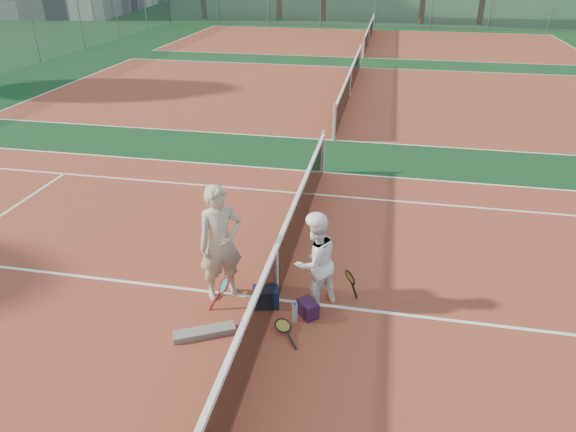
{
  "coord_description": "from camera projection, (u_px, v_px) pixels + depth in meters",
  "views": [
    {
      "loc": [
        1.47,
        -6.57,
        5.01
      ],
      "look_at": [
        0.0,
        0.94,
        1.05
      ],
      "focal_mm": 32.0,
      "sensor_mm": 36.0,
      "label": 1
    }
  ],
  "objects": [
    {
      "name": "player_b",
      "position": [
        315.0,
        262.0,
        7.86
      ],
      "size": [
        0.95,
        0.94,
        1.55
      ],
      "primitive_type": "imported",
      "rotation": [
        0.0,
        0.0,
        3.91
      ],
      "color": "white",
      "rests_on": "ground"
    },
    {
      "name": "net_cover_canvas",
      "position": [
        204.0,
        332.0,
        7.51
      ],
      "size": [
        0.9,
        0.6,
        0.1
      ],
      "primitive_type": "cube",
      "rotation": [
        0.0,
        0.0,
        0.47
      ],
      "color": "slate",
      "rests_on": "ground"
    },
    {
      "name": "court_main",
      "position": [
        277.0,
        300.0,
        8.28
      ],
      "size": [
        23.77,
        10.97,
        0.01
      ],
      "primitive_type": "cube",
      "color": "brown",
      "rests_on": "ground"
    },
    {
      "name": "racket_spare",
      "position": [
        283.0,
        327.0,
        7.6
      ],
      "size": [
        0.56,
        0.65,
        0.12
      ],
      "primitive_type": null,
      "rotation": [
        0.0,
        0.0,
        2.18
      ],
      "color": "black",
      "rests_on": "ground"
    },
    {
      "name": "sports_bag_navy",
      "position": [
        266.0,
        297.0,
        8.09
      ],
      "size": [
        0.46,
        0.38,
        0.32
      ],
      "primitive_type": "cube",
      "rotation": [
        0.0,
        0.0,
        0.27
      ],
      "color": "black",
      "rests_on": "ground"
    },
    {
      "name": "water_bottle",
      "position": [
        295.0,
        313.0,
        7.75
      ],
      "size": [
        0.09,
        0.09,
        0.3
      ],
      "primitive_type": "cylinder",
      "color": "#C9E5FF",
      "rests_on": "ground"
    },
    {
      "name": "net_far_a",
      "position": [
        350.0,
        82.0,
        19.82
      ],
      "size": [
        0.1,
        10.98,
        1.02
      ],
      "primitive_type": null,
      "color": "black",
      "rests_on": "ground"
    },
    {
      "name": "court_far_b",
      "position": [
        369.0,
        42.0,
        31.82
      ],
      "size": [
        23.77,
        10.97,
        0.01
      ],
      "primitive_type": "cube",
      "color": "brown",
      "rests_on": "ground"
    },
    {
      "name": "ground",
      "position": [
        277.0,
        300.0,
        8.28
      ],
      "size": [
        130.0,
        130.0,
        0.0
      ],
      "primitive_type": "plane",
      "color": "black",
      "rests_on": "ground"
    },
    {
      "name": "sports_bag_purple",
      "position": [
        308.0,
        309.0,
        7.87
      ],
      "size": [
        0.38,
        0.39,
        0.26
      ],
      "primitive_type": "cube",
      "rotation": [
        0.0,
        0.0,
        -0.86
      ],
      "color": "#28102C",
      "rests_on": "ground"
    },
    {
      "name": "court_far_a",
      "position": [
        350.0,
        95.0,
        20.05
      ],
      "size": [
        23.77,
        10.97,
        0.01
      ],
      "primitive_type": "cube",
      "color": "brown",
      "rests_on": "ground"
    },
    {
      "name": "net_main",
      "position": [
        276.0,
        274.0,
        8.05
      ],
      "size": [
        0.1,
        10.98,
        1.02
      ],
      "primitive_type": null,
      "color": "black",
      "rests_on": "ground"
    },
    {
      "name": "racket_red",
      "position": [
        224.0,
        293.0,
        8.01
      ],
      "size": [
        0.44,
        0.41,
        0.52
      ],
      "primitive_type": null,
      "rotation": [
        0.0,
        0.0,
        0.56
      ],
      "color": "maroon",
      "rests_on": "ground"
    },
    {
      "name": "racket_black_held",
      "position": [
        350.0,
        286.0,
        8.13
      ],
      "size": [
        0.35,
        0.35,
        0.58
      ],
      "primitive_type": null,
      "rotation": [
        0.0,
        0.0,
        3.82
      ],
      "color": "black",
      "rests_on": "ground"
    },
    {
      "name": "player_a",
      "position": [
        220.0,
        243.0,
        7.98
      ],
      "size": [
        0.84,
        0.79,
        1.93
      ],
      "primitive_type": "imported",
      "rotation": [
        0.0,
        0.0,
        0.63
      ],
      "color": "#B7A58E",
      "rests_on": "ground"
    },
    {
      "name": "fence_back",
      "position": [
        375.0,
        6.0,
        37.23
      ],
      "size": [
        32.0,
        0.06,
        3.0
      ],
      "primitive_type": null,
      "color": "slate",
      "rests_on": "ground"
    },
    {
      "name": "net_far_b",
      "position": [
        369.0,
        33.0,
        31.58
      ],
      "size": [
        0.1,
        10.98,
        1.02
      ],
      "primitive_type": null,
      "color": "black",
      "rests_on": "ground"
    }
  ]
}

